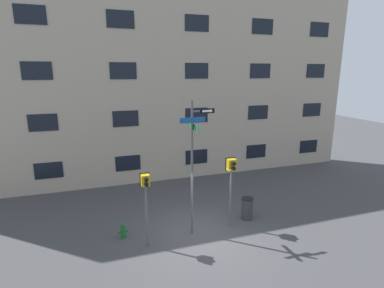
# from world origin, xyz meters

# --- Properties ---
(ground_plane) EXTENTS (60.00, 60.00, 0.00)m
(ground_plane) POSITION_xyz_m (0.00, 0.00, 0.00)
(ground_plane) COLOR #424244
(building_facade) EXTENTS (24.00, 0.63, 12.39)m
(building_facade) POSITION_xyz_m (0.00, 6.57, 6.19)
(building_facade) COLOR tan
(building_facade) RESTS_ON ground_plane
(street_sign_pole) EXTENTS (1.33, 0.99, 5.18)m
(street_sign_pole) POSITION_xyz_m (-0.22, 0.20, 3.05)
(street_sign_pole) COLOR #4C4C51
(street_sign_pole) RESTS_ON ground_plane
(pedestrian_signal_left) EXTENTS (0.35, 0.40, 2.76)m
(pedestrian_signal_left) POSITION_xyz_m (-2.09, -0.17, 2.14)
(pedestrian_signal_left) COLOR #4C4C51
(pedestrian_signal_left) RESTS_ON ground_plane
(pedestrian_signal_right) EXTENTS (0.39, 0.40, 2.89)m
(pedestrian_signal_right) POSITION_xyz_m (1.33, 0.20, 2.29)
(pedestrian_signal_right) COLOR #4C4C51
(pedestrian_signal_right) RESTS_ON ground_plane
(fire_hydrant) EXTENTS (0.37, 0.21, 0.63)m
(fire_hydrant) POSITION_xyz_m (-2.87, 0.68, 0.30)
(fire_hydrant) COLOR #196028
(fire_hydrant) RESTS_ON ground_plane
(trash_bin) EXTENTS (0.51, 0.51, 0.94)m
(trash_bin) POSITION_xyz_m (2.32, 0.57, 0.47)
(trash_bin) COLOR #333338
(trash_bin) RESTS_ON ground_plane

